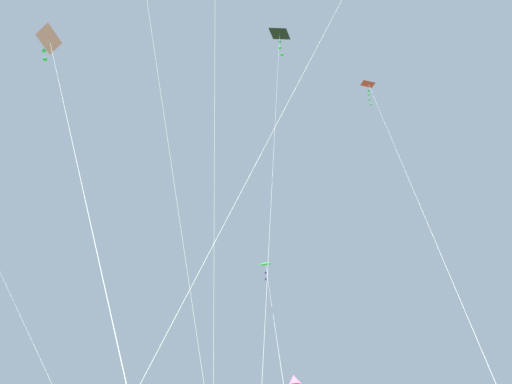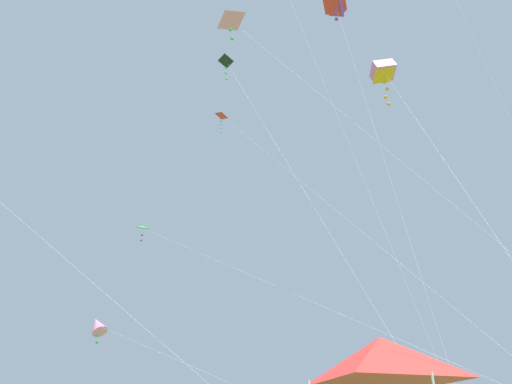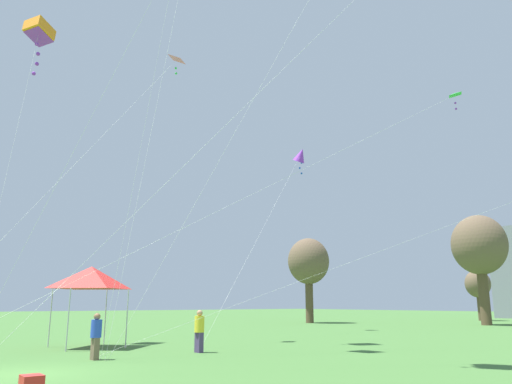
% 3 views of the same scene
% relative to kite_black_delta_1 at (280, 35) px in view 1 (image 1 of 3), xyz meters
% --- Properties ---
extents(kite_black_delta_1, '(4.08, 11.83, 23.18)m').
position_rel_kite_black_delta_1_xyz_m(kite_black_delta_1, '(0.00, 0.00, 0.00)').
color(kite_black_delta_1, silver).
rests_on(kite_black_delta_1, ground).
extents(kite_pink_delta_3, '(5.09, 12.02, 15.38)m').
position_rel_kite_black_delta_1_xyz_m(kite_pink_delta_3, '(-8.96, -6.14, -7.84)').
color(kite_pink_delta_3, silver).
rests_on(kite_pink_delta_3, ground).
extents(kite_green_delta_4, '(4.64, 23.54, 13.12)m').
position_rel_kite_black_delta_1_xyz_m(kite_green_delta_4, '(0.30, 5.45, -10.12)').
color(kite_green_delta_4, silver).
rests_on(kite_green_delta_4, ground).
extents(kite_red_delta_6, '(8.29, 20.88, 24.78)m').
position_rel_kite_black_delta_1_xyz_m(kite_red_delta_6, '(6.43, 4.27, 1.23)').
color(kite_red_delta_6, silver).
rests_on(kite_red_delta_6, ground).
extents(kite_pink_diamond_7, '(7.81, 23.60, 9.06)m').
position_rel_kite_black_delta_1_xyz_m(kite_pink_diamond_7, '(3.04, 11.13, -14.59)').
color(kite_pink_diamond_7, silver).
rests_on(kite_pink_diamond_7, ground).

